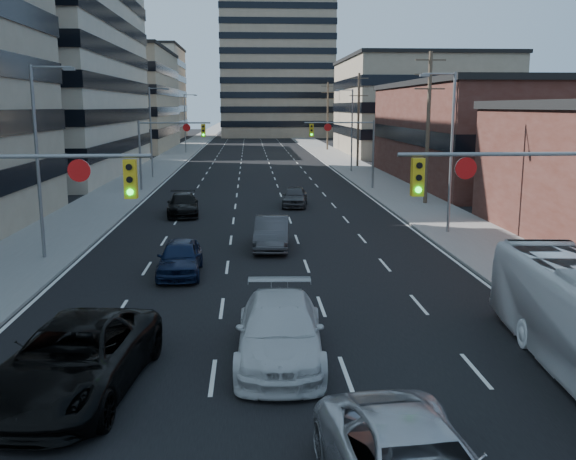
% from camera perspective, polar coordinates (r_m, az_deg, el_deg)
% --- Properties ---
extents(road_surface, '(18.00, 300.00, 0.02)m').
position_cam_1_polar(road_surface, '(140.40, -3.19, 7.99)').
color(road_surface, black).
rests_on(road_surface, ground).
extents(sidewalk_left, '(5.00, 300.00, 0.15)m').
position_cam_1_polar(sidewalk_left, '(140.81, -7.92, 7.94)').
color(sidewalk_left, slate).
rests_on(sidewalk_left, ground).
extents(sidewalk_right, '(5.00, 300.00, 0.15)m').
position_cam_1_polar(sidewalk_right, '(140.93, 1.54, 8.04)').
color(sidewalk_right, slate).
rests_on(sidewalk_right, ground).
extents(office_left_far, '(20.00, 30.00, 16.00)m').
position_cam_1_polar(office_left_far, '(112.64, -15.67, 10.96)').
color(office_left_far, gray).
rests_on(office_left_far, ground).
extents(storefront_right_mid, '(20.00, 30.00, 9.00)m').
position_cam_1_polar(storefront_right_mid, '(65.16, 19.06, 8.00)').
color(storefront_right_mid, '#472119').
rests_on(storefront_right_mid, ground).
extents(office_right_far, '(22.00, 28.00, 14.00)m').
position_cam_1_polar(office_right_far, '(101.54, 11.42, 10.63)').
color(office_right_far, gray).
rests_on(office_right_far, ground).
extents(apartment_tower, '(26.00, 26.00, 58.00)m').
position_cam_1_polar(apartment_tower, '(161.84, -1.10, 18.68)').
color(apartment_tower, gray).
rests_on(apartment_tower, ground).
extents(bg_block_left, '(24.00, 24.00, 20.00)m').
position_cam_1_polar(bg_block_left, '(152.69, -14.04, 11.68)').
color(bg_block_left, '#ADA089').
rests_on(bg_block_left, ground).
extents(bg_block_right, '(22.00, 22.00, 12.00)m').
position_cam_1_polar(bg_block_right, '(144.00, 9.84, 10.31)').
color(bg_block_right, gray).
rests_on(bg_block_right, ground).
extents(signal_near_left, '(6.59, 0.33, 6.00)m').
position_cam_1_polar(signal_near_left, '(19.61, -23.40, 1.72)').
color(signal_near_left, slate).
rests_on(signal_near_left, ground).
extents(signal_near_right, '(6.59, 0.33, 6.00)m').
position_cam_1_polar(signal_near_right, '(20.18, 20.60, 2.16)').
color(signal_near_right, slate).
rests_on(signal_near_right, ground).
extents(signal_far_left, '(6.09, 0.33, 6.00)m').
position_cam_1_polar(signal_far_left, '(55.72, -10.70, 7.80)').
color(signal_far_left, slate).
rests_on(signal_far_left, ground).
extents(signal_far_right, '(6.09, 0.33, 6.00)m').
position_cam_1_polar(signal_far_right, '(55.93, 5.27, 7.95)').
color(signal_far_right, slate).
rests_on(signal_far_right, ground).
extents(utility_pole_block, '(2.20, 0.28, 11.00)m').
position_cam_1_polar(utility_pole_block, '(48.02, 12.34, 9.03)').
color(utility_pole_block, '#4C3D2D').
rests_on(utility_pole_block, ground).
extents(utility_pole_midblock, '(2.20, 0.28, 11.00)m').
position_cam_1_polar(utility_pole_midblock, '(77.32, 6.27, 9.84)').
color(utility_pole_midblock, '#4C3D2D').
rests_on(utility_pole_midblock, ground).
extents(utility_pole_distant, '(2.20, 0.28, 11.00)m').
position_cam_1_polar(utility_pole_distant, '(107.01, 3.54, 10.17)').
color(utility_pole_distant, '#4C3D2D').
rests_on(utility_pole_distant, ground).
extents(streetlight_left_near, '(2.03, 0.22, 9.00)m').
position_cam_1_polar(streetlight_left_near, '(31.77, -21.15, 6.40)').
color(streetlight_left_near, slate).
rests_on(streetlight_left_near, ground).
extents(streetlight_left_mid, '(2.03, 0.22, 9.00)m').
position_cam_1_polar(streetlight_left_mid, '(65.95, -11.97, 8.86)').
color(streetlight_left_mid, slate).
rests_on(streetlight_left_mid, ground).
extents(streetlight_left_far, '(2.03, 0.22, 9.00)m').
position_cam_1_polar(streetlight_left_far, '(100.70, -9.06, 9.60)').
color(streetlight_left_far, slate).
rests_on(streetlight_left_far, ground).
extents(streetlight_right_near, '(2.03, 0.22, 9.00)m').
position_cam_1_polar(streetlight_right_near, '(36.99, 14.12, 7.34)').
color(streetlight_right_near, slate).
rests_on(streetlight_right_near, ground).
extents(streetlight_right_far, '(2.03, 0.22, 9.00)m').
position_cam_1_polar(streetlight_right_far, '(71.12, 5.58, 9.18)').
color(streetlight_right_far, slate).
rests_on(streetlight_right_far, ground).
extents(black_pickup, '(3.82, 6.93, 1.84)m').
position_cam_1_polar(black_pickup, '(17.27, -18.46, -10.84)').
color(black_pickup, black).
rests_on(black_pickup, ground).
extents(white_van, '(2.69, 6.09, 1.74)m').
position_cam_1_polar(white_van, '(18.50, -0.72, -8.94)').
color(white_van, silver).
rests_on(white_van, ground).
extents(sedan_blue, '(1.91, 4.53, 1.53)m').
position_cam_1_polar(sedan_blue, '(28.00, -9.57, -2.43)').
color(sedan_blue, black).
rests_on(sedan_blue, ground).
extents(sedan_grey_center, '(2.02, 4.98, 1.61)m').
position_cam_1_polar(sedan_grey_center, '(32.75, -1.45, -0.26)').
color(sedan_grey_center, '#38383B').
rests_on(sedan_grey_center, ground).
extents(sedan_black_far, '(2.48, 5.17, 1.45)m').
position_cam_1_polar(sedan_black_far, '(43.29, -9.33, 2.24)').
color(sedan_black_far, black).
rests_on(sedan_black_far, ground).
extents(sedan_grey_right, '(2.23, 4.47, 1.46)m').
position_cam_1_polar(sedan_grey_right, '(46.58, 0.60, 3.00)').
color(sedan_grey_right, '#363638').
rests_on(sedan_grey_right, ground).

